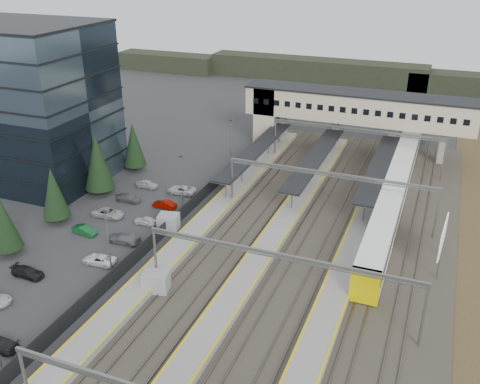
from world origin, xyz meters
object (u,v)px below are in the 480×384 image
at_px(train, 400,176).
at_px(billboard, 443,238).
at_px(relay_cabin_near, 156,282).
at_px(relay_cabin_far, 169,223).
at_px(office_building, 24,103).
at_px(footbridge, 341,109).

relative_size(train, billboard, 9.78).
bearing_deg(relay_cabin_near, billboard, 30.07).
xyz_separation_m(relay_cabin_near, relay_cabin_far, (-5.23, 12.53, 0.03)).
bearing_deg(office_building, relay_cabin_far, -16.47).
bearing_deg(office_building, billboard, -4.33).
bearing_deg(footbridge, relay_cabin_far, -110.37).
relative_size(relay_cabin_near, footbridge, 0.08).
distance_m(relay_cabin_near, relay_cabin_far, 13.57).
bearing_deg(relay_cabin_near, office_building, 148.48).
height_order(relay_cabin_near, billboard, billboard).
distance_m(relay_cabin_near, train, 43.29).
bearing_deg(train, relay_cabin_far, -136.76).
height_order(relay_cabin_near, footbridge, footbridge).
bearing_deg(footbridge, relay_cabin_near, -100.11).
distance_m(office_building, train, 59.20).
height_order(office_building, relay_cabin_far, office_building).
distance_m(relay_cabin_far, footbridge, 41.80).
xyz_separation_m(footbridge, billboard, (19.27, -34.76, -4.05)).
distance_m(office_building, relay_cabin_far, 32.51).
relative_size(relay_cabin_near, relay_cabin_far, 1.06).
xyz_separation_m(relay_cabin_near, footbridge, (9.13, 51.20, 6.76)).
height_order(relay_cabin_far, footbridge, footbridge).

